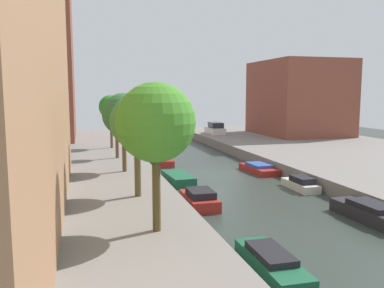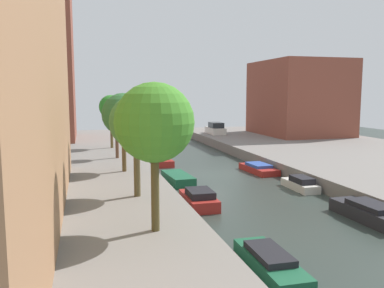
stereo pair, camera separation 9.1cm
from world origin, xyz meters
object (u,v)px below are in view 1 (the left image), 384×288
Objects in this scene: moored_boat_left_2 at (200,199)px; moored_boat_right_3 at (259,169)px; moored_boat_left_4 at (162,160)px; low_block_right at (298,98)px; moored_boat_left_5 at (145,152)px; moored_boat_right_1 at (370,212)px; moored_boat_left_1 at (271,262)px; moored_boat_right_2 at (301,184)px; apartment_tower_far at (29,58)px; street_tree_1 at (137,123)px; street_tree_3 at (116,118)px; moored_boat_left_3 at (178,179)px; street_tree_0 at (156,123)px; street_tree_4 at (111,107)px; street_tree_2 at (123,115)px; parked_car at (215,129)px.

moored_boat_left_2 is 11.39m from moored_boat_right_3.
low_block_right is at bearing 31.00° from moored_boat_left_4.
moored_boat_left_5 is 0.72× the size of moored_boat_right_1.
moored_boat_left_1 is 1.31× the size of moored_boat_right_2.
moored_boat_left_1 reaches higher than moored_boat_right_3.
moored_boat_left_1 is 1.08× the size of moored_boat_left_4.
apartment_tower_far reaches higher than moored_boat_left_1.
street_tree_1 is 15.13m from moored_boat_right_3.
street_tree_3 is 1.12× the size of moored_boat_left_3.
moored_boat_right_3 is at bearing 48.12° from moored_boat_left_2.
street_tree_3 is (0.00, 19.06, -0.90)m from street_tree_0.
street_tree_1 is 1.02× the size of street_tree_4.
low_block_right reaches higher than moored_boat_left_1.
street_tree_0 is at bearing -143.80° from moored_boat_right_2.
street_tree_3 is at bearing 120.36° from moored_boat_left_3.
street_tree_2 reaches higher than moored_boat_left_3.
apartment_tower_far is 22.62m from moored_boat_left_4.
moored_boat_left_4 is at bearing -50.55° from apartment_tower_far.
moored_boat_left_4 is at bearing -52.55° from street_tree_4.
moored_boat_left_4 is 0.91× the size of moored_boat_right_3.
apartment_tower_far reaches higher than street_tree_1.
moored_boat_left_4 is at bearing -85.83° from moored_boat_left_5.
street_tree_1 is at bearing -119.40° from moored_boat_left_3.
street_tree_4 is at bearing -49.54° from apartment_tower_far.
parked_car reaches higher than moored_boat_left_1.
parked_car is (23.36, 0.45, -8.94)m from apartment_tower_far.
moored_boat_left_3 is at bearing -92.08° from moored_boat_left_4.
moored_boat_left_5 is at bearing 90.81° from moored_boat_left_3.
apartment_tower_far is at bearing 117.24° from street_tree_3.
apartment_tower_far is 1.55× the size of low_block_right.
moored_boat_right_3 is (11.23, -4.36, -4.16)m from street_tree_3.
low_block_right reaches higher than street_tree_0.
moored_boat_right_2 is (-13.84, -24.72, -5.51)m from low_block_right.
moored_boat_right_2 is at bearing -21.49° from street_tree_2.
street_tree_4 is at bearing -143.95° from parked_car.
moored_boat_left_3 is at bearing -114.34° from parked_car.
moored_boat_right_2 is (11.45, 2.68, -4.61)m from street_tree_1.
moored_boat_right_1 is 6.93m from moored_boat_right_2.
low_block_right is 2.64× the size of parked_car.
moored_boat_right_3 is at bearing 92.04° from moored_boat_right_2.
parked_car is at bearing 40.17° from moored_boat_left_5.
moored_boat_left_4 is at bearing -149.00° from low_block_right.
street_tree_2 is at bearing 90.00° from street_tree_1.
moored_boat_right_1 reaches higher than moored_boat_left_5.
low_block_right is 42.00m from moored_boat_left_1.
moored_boat_right_2 is 0.76× the size of moored_boat_right_3.
moored_boat_right_2 is at bearing 13.15° from street_tree_1.
street_tree_0 is at bearing -76.39° from apartment_tower_far.
moored_boat_right_3 is (7.60, -12.42, 0.05)m from moored_boat_left_5.
moored_boat_left_3 is at bearing -61.87° from apartment_tower_far.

